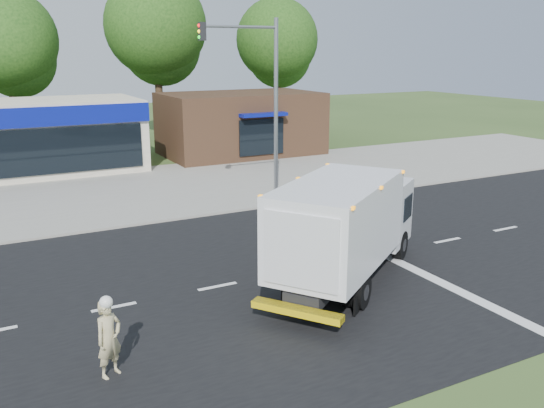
# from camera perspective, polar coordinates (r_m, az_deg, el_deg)

# --- Properties ---
(ground) EXTENTS (120.00, 120.00, 0.00)m
(ground) POSITION_cam_1_polar(r_m,az_deg,el_deg) (18.31, 3.33, -6.47)
(ground) COLOR #385123
(ground) RESTS_ON ground
(road_asphalt) EXTENTS (60.00, 14.00, 0.02)m
(road_asphalt) POSITION_cam_1_polar(r_m,az_deg,el_deg) (18.30, 3.33, -6.45)
(road_asphalt) COLOR black
(road_asphalt) RESTS_ON ground
(sidewalk) EXTENTS (60.00, 2.40, 0.12)m
(sidewalk) POSITION_cam_1_polar(r_m,az_deg,el_deg) (25.30, -6.27, -0.27)
(sidewalk) COLOR gray
(sidewalk) RESTS_ON ground
(parking_apron) EXTENTS (60.00, 9.00, 0.02)m
(parking_apron) POSITION_cam_1_polar(r_m,az_deg,el_deg) (30.63, -10.28, 2.18)
(parking_apron) COLOR gray
(parking_apron) RESTS_ON ground
(lane_markings) EXTENTS (55.20, 7.00, 0.01)m
(lane_markings) POSITION_cam_1_polar(r_m,az_deg,el_deg) (17.98, 9.29, -7.00)
(lane_markings) COLOR silver
(lane_markings) RESTS_ON road_asphalt
(ems_box_truck) EXTENTS (7.25, 6.07, 3.24)m
(ems_box_truck) POSITION_cam_1_polar(r_m,az_deg,el_deg) (16.82, 7.40, -1.80)
(ems_box_truck) COLOR black
(ems_box_truck) RESTS_ON ground
(emergency_worker) EXTENTS (0.74, 0.65, 1.83)m
(emergency_worker) POSITION_cam_1_polar(r_m,az_deg,el_deg) (12.80, -15.86, -12.57)
(emergency_worker) COLOR tan
(emergency_worker) RESTS_ON ground
(brown_storefront) EXTENTS (10.00, 6.70, 4.00)m
(brown_storefront) POSITION_cam_1_polar(r_m,az_deg,el_deg) (38.29, -3.11, 7.97)
(brown_storefront) COLOR #382316
(brown_storefront) RESTS_ON ground
(traffic_signal_pole) EXTENTS (3.51, 0.25, 8.00)m
(traffic_signal_pole) POSITION_cam_1_polar(r_m,az_deg,el_deg) (24.89, -0.94, 10.94)
(traffic_signal_pole) COLOR gray
(traffic_signal_pole) RESTS_ON ground
(background_trees) EXTENTS (36.77, 7.39, 12.10)m
(background_trees) POSITION_cam_1_polar(r_m,az_deg,el_deg) (43.46, -17.79, 15.25)
(background_trees) COLOR #332114
(background_trees) RESTS_ON ground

